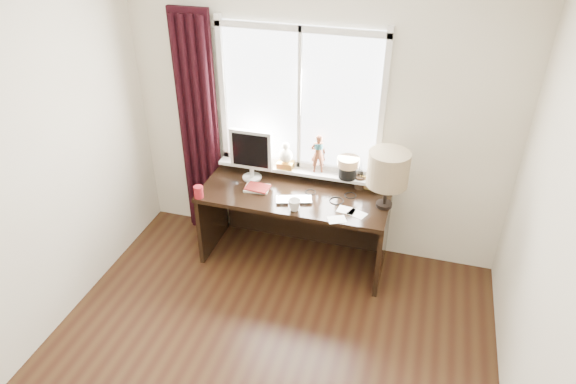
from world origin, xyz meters
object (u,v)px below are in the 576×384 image
(laptop, at_px, (294,200))
(mug, at_px, (295,205))
(desk, at_px, (297,210))
(red_cup, at_px, (199,192))
(table_lamp, at_px, (388,170))
(monitor, at_px, (251,152))

(laptop, height_order, mug, mug)
(desk, bearing_deg, red_cup, -153.57)
(table_lamp, bearing_deg, monitor, 173.92)
(red_cup, distance_m, table_lamp, 1.66)
(mug, bearing_deg, laptop, 107.02)
(desk, bearing_deg, table_lamp, -5.71)
(laptop, relative_size, table_lamp, 0.61)
(mug, height_order, monitor, monitor)
(table_lamp, bearing_deg, mug, -159.39)
(laptop, bearing_deg, mug, -89.96)
(mug, bearing_deg, desk, 101.54)
(monitor, bearing_deg, laptop, -29.24)
(mug, distance_m, red_cup, 0.87)
(laptop, distance_m, table_lamp, 0.86)
(laptop, xyz_separation_m, desk, (-0.03, 0.22, -0.26))
(red_cup, relative_size, monitor, 0.22)
(desk, distance_m, table_lamp, 1.01)
(mug, bearing_deg, table_lamp, 20.61)
(laptop, distance_m, red_cup, 0.85)
(laptop, height_order, red_cup, red_cup)
(table_lamp, bearing_deg, desk, 174.29)
(red_cup, bearing_deg, table_lamp, 11.21)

